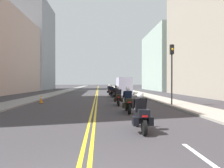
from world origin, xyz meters
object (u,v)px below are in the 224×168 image
at_px(parked_truck, 123,86).
at_px(motorcycle_5, 109,91).
at_px(motorcycle_1, 128,102).
at_px(motorcycle_2, 118,98).
at_px(motorcycle_0, 141,115).
at_px(motorcycle_4, 112,92).
at_px(traffic_light_near, 172,64).
at_px(motorcycle_3, 116,94).
at_px(traffic_cone_0, 41,99).

bearing_deg(parked_truck, motorcycle_5, -127.77).
height_order(motorcycle_1, motorcycle_2, motorcycle_1).
relative_size(motorcycle_0, motorcycle_1, 0.93).
distance_m(motorcycle_4, traffic_light_near, 11.44).
bearing_deg(traffic_light_near, motorcycle_5, 106.78).
xyz_separation_m(motorcycle_1, parked_truck, (2.40, 21.74, 0.61)).
bearing_deg(motorcycle_0, motorcycle_3, 90.05).
distance_m(motorcycle_0, motorcycle_4, 18.66).
xyz_separation_m(motorcycle_2, motorcycle_5, (-0.02, 14.19, -0.01)).
bearing_deg(motorcycle_1, motorcycle_0, -90.95).
distance_m(motorcycle_2, motorcycle_5, 14.19).
distance_m(motorcycle_2, motorcycle_3, 4.63).
bearing_deg(motorcycle_1, traffic_cone_0, 140.41).
distance_m(motorcycle_1, motorcycle_2, 4.14).
bearing_deg(traffic_cone_0, parked_truck, 58.20).
distance_m(motorcycle_5, traffic_cone_0, 13.94).
relative_size(motorcycle_4, traffic_light_near, 0.45).
height_order(motorcycle_0, parked_truck, parked_truck).
distance_m(motorcycle_5, parked_truck, 4.36).
distance_m(motorcycle_4, motorcycle_5, 4.55).
bearing_deg(motorcycle_4, motorcycle_5, 88.49).
height_order(motorcycle_2, parked_truck, parked_truck).
bearing_deg(traffic_cone_0, motorcycle_4, 46.85).
xyz_separation_m(motorcycle_2, traffic_light_near, (4.43, -0.56, 2.82)).
height_order(motorcycle_3, traffic_light_near, traffic_light_near).
bearing_deg(motorcycle_5, motorcycle_1, -88.01).
bearing_deg(parked_truck, motorcycle_2, -98.49).
xyz_separation_m(motorcycle_3, motorcycle_4, (-0.14, 5.01, 0.02)).
bearing_deg(motorcycle_0, motorcycle_5, 90.95).
bearing_deg(traffic_light_near, motorcycle_0, -117.47).
distance_m(motorcycle_1, motorcycle_5, 18.33).
xyz_separation_m(motorcycle_3, motorcycle_5, (-0.23, 9.56, -0.00)).
xyz_separation_m(motorcycle_4, parked_truck, (2.55, 7.97, 0.59)).
bearing_deg(parked_truck, motorcycle_1, -96.31).
distance_m(motorcycle_4, parked_truck, 8.39).
distance_m(motorcycle_0, motorcycle_3, 13.65).
height_order(motorcycle_1, traffic_cone_0, motorcycle_1).
xyz_separation_m(motorcycle_2, parked_truck, (2.63, 17.61, 0.61)).
bearing_deg(motorcycle_1, motorcycle_5, 92.14).
relative_size(motorcycle_2, motorcycle_3, 1.02).
bearing_deg(traffic_cone_0, motorcycle_2, -16.88).
relative_size(motorcycle_1, motorcycle_3, 1.03).
bearing_deg(motorcycle_1, motorcycle_2, 94.51).
height_order(motorcycle_4, traffic_cone_0, motorcycle_4).
distance_m(motorcycle_0, traffic_light_near, 9.96).
bearing_deg(motorcycle_2, motorcycle_5, 92.59).
distance_m(motorcycle_2, traffic_cone_0, 7.29).
relative_size(traffic_cone_0, traffic_light_near, 0.16).
bearing_deg(motorcycle_5, motorcycle_2, -88.70).
relative_size(motorcycle_4, motorcycle_5, 1.00).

